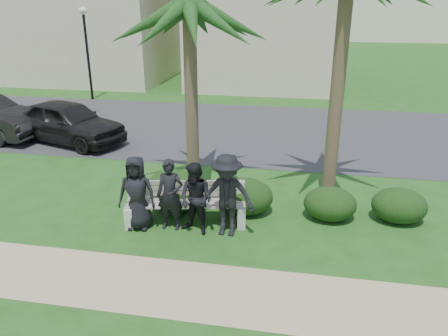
{
  "coord_description": "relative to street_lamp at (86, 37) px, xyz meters",
  "views": [
    {
      "loc": [
        1.2,
        -7.78,
        4.61
      ],
      "look_at": [
        -0.4,
        1.0,
        1.15
      ],
      "focal_mm": 35.0,
      "sensor_mm": 36.0,
      "label": 1
    }
  ],
  "objects": [
    {
      "name": "stucco_bldg_left",
      "position": [
        -3.0,
        6.0,
        0.72
      ],
      "size": [
        10.4,
        8.4,
        7.3
      ],
      "color": "beige",
      "rests_on": "ground"
    },
    {
      "name": "car_a",
      "position": [
        2.39,
        -6.59,
        -2.23
      ],
      "size": [
        4.53,
        2.93,
        1.43
      ],
      "primitive_type": "imported",
      "rotation": [
        0.0,
        0.0,
        1.25
      ],
      "color": "black",
      "rests_on": "ground"
    },
    {
      "name": "hedge_c",
      "position": [
        7.47,
        -10.85,
        -2.47
      ],
      "size": [
        1.44,
        1.19,
        0.94
      ],
      "primitive_type": "ellipsoid",
      "color": "black",
      "rests_on": "ground"
    },
    {
      "name": "palm_left",
      "position": [
        7.52,
        -9.53,
        1.46
      ],
      "size": [
        3.0,
        3.0,
        5.36
      ],
      "color": "brown",
      "rests_on": "ground"
    },
    {
      "name": "stucco_bldg_right",
      "position": [
        8.0,
        6.0,
        0.72
      ],
      "size": [
        8.4,
        8.4,
        7.3
      ],
      "color": "beige",
      "rests_on": "ground"
    },
    {
      "name": "hedge_b",
      "position": [
        7.23,
        -10.44,
        -2.54
      ],
      "size": [
        1.23,
        1.02,
        0.8
      ],
      "primitive_type": "ellipsoid",
      "color": "black",
      "rests_on": "ground"
    },
    {
      "name": "footpath",
      "position": [
        9.0,
        -13.8,
        -2.94
      ],
      "size": [
        30.0,
        1.6,
        0.01
      ],
      "primitive_type": "cube",
      "color": "tan",
      "rests_on": "ground"
    },
    {
      "name": "park_bench",
      "position": [
        7.86,
        -11.53,
        -2.54
      ],
      "size": [
        2.68,
        1.06,
        0.9
      ],
      "rotation": [
        0.0,
        0.0,
        0.19
      ],
      "color": "gray",
      "rests_on": "ground"
    },
    {
      "name": "man_c",
      "position": [
        8.18,
        -11.89,
        -2.17
      ],
      "size": [
        0.9,
        0.8,
        1.55
      ],
      "primitive_type": "imported",
      "rotation": [
        0.0,
        0.0,
        -0.34
      ],
      "color": "black",
      "rests_on": "ground"
    },
    {
      "name": "ground",
      "position": [
        9.0,
        -12.0,
        -2.94
      ],
      "size": [
        160.0,
        160.0,
        0.0
      ],
      "primitive_type": "plane",
      "color": "#204D16",
      "rests_on": "ground"
    },
    {
      "name": "hedge_d",
      "position": [
        9.05,
        -10.75,
        -2.52
      ],
      "size": [
        1.28,
        1.06,
        0.84
      ],
      "primitive_type": "ellipsoid",
      "color": "black",
      "rests_on": "ground"
    },
    {
      "name": "asphalt_street",
      "position": [
        9.0,
        -4.0,
        -2.94
      ],
      "size": [
        160.0,
        8.0,
        0.01
      ],
      "primitive_type": "cube",
      "color": "#2D2D30",
      "rests_on": "ground"
    },
    {
      "name": "man_d",
      "position": [
        8.81,
        -11.83,
        -2.06
      ],
      "size": [
        1.17,
        0.71,
        1.77
      ],
      "primitive_type": "imported",
      "rotation": [
        0.0,
        0.0,
        -0.05
      ],
      "color": "black",
      "rests_on": "ground"
    },
    {
      "name": "man_b",
      "position": [
        7.6,
        -11.8,
        -2.17
      ],
      "size": [
        0.58,
        0.4,
        1.56
      ],
      "primitive_type": "imported",
      "rotation": [
        0.0,
        0.0,
        0.05
      ],
      "color": "black",
      "rests_on": "ground"
    },
    {
      "name": "hedge_e",
      "position": [
        10.95,
        -10.73,
        -2.56
      ],
      "size": [
        1.16,
        0.96,
        0.76
      ],
      "primitive_type": "ellipsoid",
      "color": "black",
      "rests_on": "ground"
    },
    {
      "name": "hedge_f",
      "position": [
        12.45,
        -10.56,
        -2.56
      ],
      "size": [
        1.19,
        0.98,
        0.78
      ],
      "primitive_type": "ellipsoid",
      "color": "black",
      "rests_on": "ground"
    },
    {
      "name": "street_lamp",
      "position": [
        0.0,
        0.0,
        0.0
      ],
      "size": [
        0.36,
        0.36,
        4.29
      ],
      "color": "black",
      "rests_on": "ground"
    },
    {
      "name": "man_a",
      "position": [
        6.9,
        -11.89,
        -2.13
      ],
      "size": [
        0.83,
        0.58,
        1.62
      ],
      "primitive_type": "imported",
      "rotation": [
        0.0,
        0.0,
        0.09
      ],
      "color": "black",
      "rests_on": "ground"
    }
  ]
}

